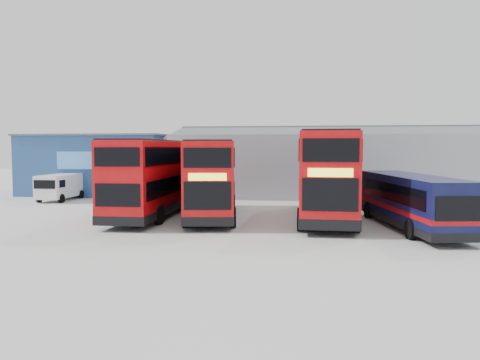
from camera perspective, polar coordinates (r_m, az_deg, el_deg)
ground_plane at (r=21.76m, az=-1.64°, el=-6.66°), size 120.00×120.00×0.00m
office_block at (r=42.85m, az=-16.37°, el=1.90°), size 12.30×8.32×5.12m
maintenance_shed at (r=41.37m, az=13.99°, el=1.91°), size 30.50×12.00×5.89m
double_decker_left at (r=27.52m, az=-10.72°, el=0.15°), size 2.82×10.57×4.45m
double_decker_centre at (r=26.97m, az=-3.41°, el=0.09°), size 4.04×10.64×4.40m
double_decker_right at (r=26.53m, az=10.50°, el=0.44°), size 3.11×11.53×4.85m
single_decker_blue at (r=24.61m, az=20.11°, el=-2.57°), size 3.79×9.99×2.65m
panel_van at (r=38.03m, az=-21.04°, el=-0.68°), size 1.97×4.53×1.97m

